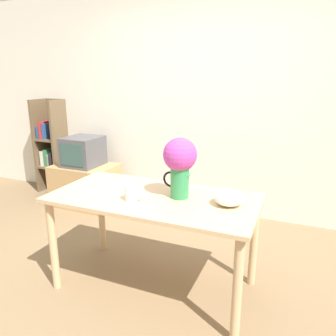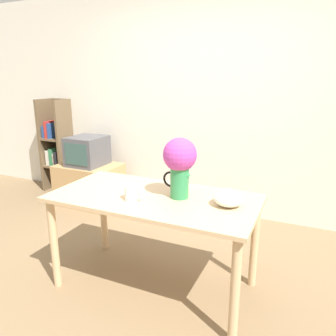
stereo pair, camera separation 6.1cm
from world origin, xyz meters
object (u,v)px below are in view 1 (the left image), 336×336
coffee_mug (132,193)px  white_bowl (229,197)px  tv_set (83,151)px  flower_vase (180,161)px

coffee_mug → white_bowl: size_ratio=0.65×
white_bowl → tv_set: bearing=150.8°
coffee_mug → white_bowl: white_bowl is taller
flower_vase → white_bowl: flower_vase is taller
white_bowl → tv_set: size_ratio=0.45×
flower_vase → white_bowl: (0.36, -0.01, -0.22)m
flower_vase → tv_set: size_ratio=0.98×
white_bowl → tv_set: (-2.10, 1.17, -0.11)m
flower_vase → tv_set: 2.11m
flower_vase → coffee_mug: bearing=-146.5°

